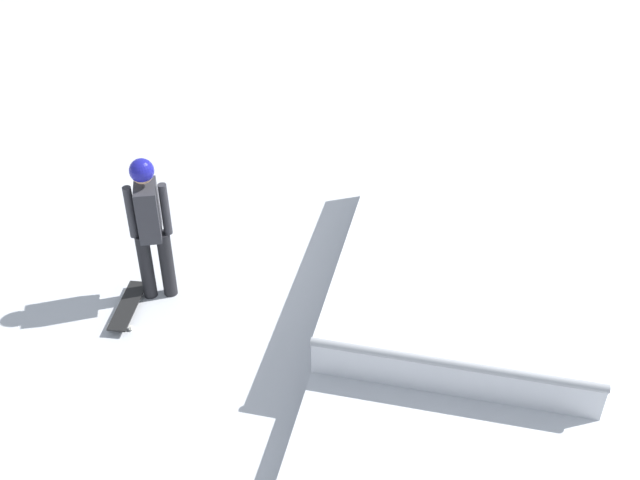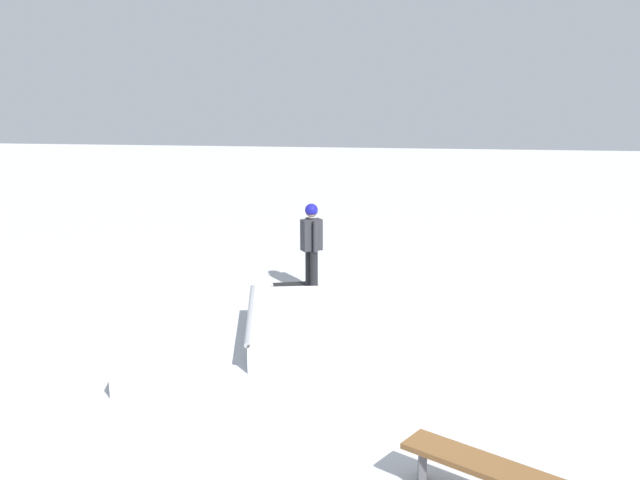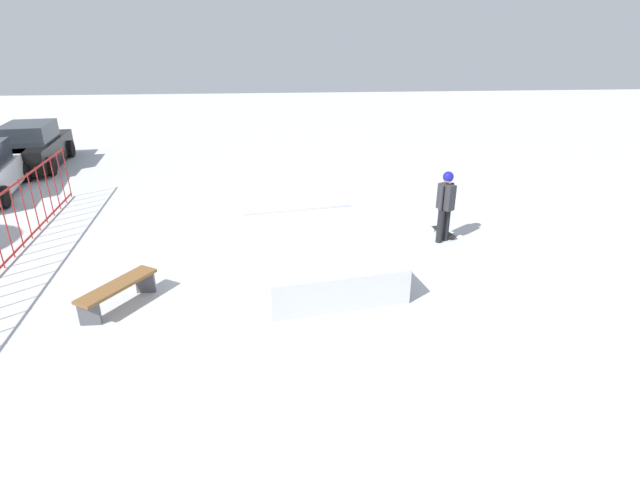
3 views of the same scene
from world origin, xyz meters
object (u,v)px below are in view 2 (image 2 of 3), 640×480
Objects in this scene: skate_ramp at (339,335)px; skater at (311,241)px; skateboard at (294,284)px; park_bench at (480,472)px.

skate_ramp is 3.35× the size of skater.
skate_ramp is 3.35m from skater.
skateboard is (1.21, -3.34, -0.24)m from skate_ramp.
skate_ramp is 4.06m from park_bench.
park_bench is (-2.92, 7.02, 0.28)m from skateboard.
skateboard is at bearing 124.69° from skater.
skater reaches higher than park_bench.
skateboard is 7.61m from park_bench.
skate_ramp reaches higher than park_bench.
park_bench is at bearing 104.90° from skate_ramp.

